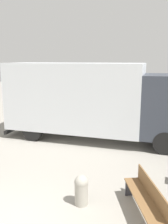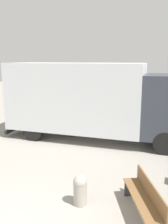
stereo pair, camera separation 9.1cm
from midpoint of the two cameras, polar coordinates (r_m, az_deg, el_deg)
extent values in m
cube|color=silver|center=(11.15, -2.35, 3.59)|extent=(6.04, 2.53, 2.93)
cube|color=#333842|center=(10.57, 18.12, 1.33)|extent=(1.99, 2.26, 2.49)
cube|color=black|center=(12.80, -15.17, -3.35)|extent=(0.20, 2.15, 0.16)
cylinder|color=black|center=(11.79, 17.68, -3.81)|extent=(0.89, 0.32, 0.88)
cylinder|color=black|center=(9.92, 17.72, -6.75)|extent=(0.89, 0.32, 0.88)
cylinder|color=black|center=(12.93, -7.70, -1.98)|extent=(0.89, 0.32, 0.88)
cylinder|color=black|center=(11.26, -11.85, -4.23)|extent=(0.89, 0.32, 0.88)
cube|color=brown|center=(6.07, 12.98, -18.70)|extent=(1.17, 1.94, 0.04)
cube|color=brown|center=(6.03, 14.79, -16.94)|extent=(0.84, 1.79, 0.42)
cube|color=#2D2D33|center=(6.96, 10.49, -16.61)|extent=(0.33, 0.19, 0.44)
cylinder|color=#9E998C|center=(6.45, -1.03, -18.08)|extent=(0.33, 0.33, 0.59)
sphere|color=#9E998C|center=(6.30, -1.04, -15.73)|extent=(0.35, 0.35, 0.35)
camera|label=1|loc=(0.05, -90.31, -0.06)|focal=40.00mm
camera|label=2|loc=(0.05, 89.69, 0.06)|focal=40.00mm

